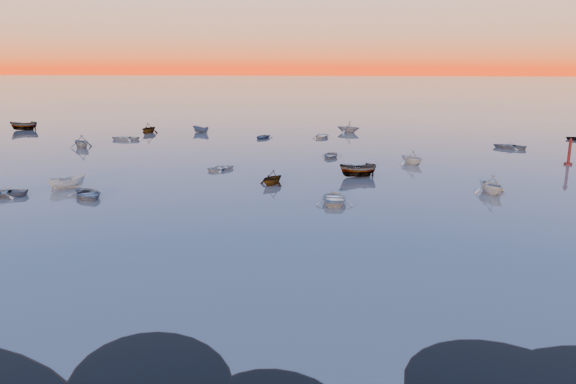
# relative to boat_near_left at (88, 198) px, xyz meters

# --- Properties ---
(ground) EXTENTS (600.00, 600.00, 0.00)m
(ground) POSITION_rel_boat_near_left_xyz_m (16.59, 70.23, 0.00)
(ground) COLOR #655B54
(ground) RESTS_ON ground
(moored_fleet) EXTENTS (124.00, 58.00, 1.20)m
(moored_fleet) POSITION_rel_boat_near_left_xyz_m (16.59, 23.23, 0.00)
(moored_fleet) COLOR beige
(moored_fleet) RESTS_ON ground
(boat_near_left) EXTENTS (4.42, 4.07, 1.06)m
(boat_near_left) POSITION_rel_boat_near_left_xyz_m (0.00, 0.00, 0.00)
(boat_near_left) COLOR slate
(boat_near_left) RESTS_ON ground
(boat_near_center) EXTENTS (3.44, 3.67, 1.23)m
(boat_near_center) POSITION_rel_boat_near_left_xyz_m (-3.70, 3.58, 0.00)
(boat_near_center) COLOR beige
(boat_near_center) RESTS_ON ground
(boat_near_right) EXTENTS (4.27, 2.97, 1.37)m
(boat_near_right) POSITION_rel_boat_near_left_xyz_m (37.05, 5.34, 0.00)
(boat_near_right) COLOR beige
(boat_near_right) RESTS_ON ground
(channel_marker) EXTENTS (0.95, 0.95, 3.38)m
(channel_marker) POSITION_rel_boat_near_left_xyz_m (49.98, 21.23, 1.33)
(channel_marker) COLOR #47110F
(channel_marker) RESTS_ON ground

